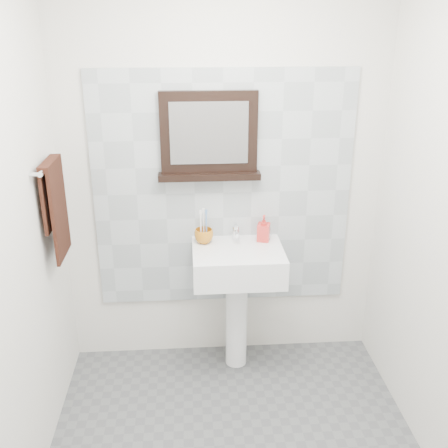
# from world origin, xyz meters

# --- Properties ---
(back_wall) EXTENTS (2.00, 0.01, 2.50)m
(back_wall) POSITION_xyz_m (0.00, 1.10, 1.25)
(back_wall) COLOR silver
(back_wall) RESTS_ON ground
(front_wall) EXTENTS (2.00, 0.01, 2.50)m
(front_wall) POSITION_xyz_m (0.00, -1.10, 1.25)
(front_wall) COLOR silver
(front_wall) RESTS_ON ground
(splashback) EXTENTS (1.60, 0.02, 1.50)m
(splashback) POSITION_xyz_m (0.00, 1.09, 1.15)
(splashback) COLOR #A5AFB3
(splashback) RESTS_ON back_wall
(pedestal_sink) EXTENTS (0.55, 0.44, 0.96)m
(pedestal_sink) POSITION_xyz_m (0.07, 0.87, 0.68)
(pedestal_sink) COLOR white
(pedestal_sink) RESTS_ON ground
(toothbrush_cup) EXTENTS (0.12, 0.12, 0.09)m
(toothbrush_cup) POSITION_xyz_m (-0.13, 0.97, 0.91)
(toothbrush_cup) COLOR #B56B15
(toothbrush_cup) RESTS_ON pedestal_sink
(toothbrushes) EXTENTS (0.05, 0.04, 0.21)m
(toothbrushes) POSITION_xyz_m (-0.13, 0.97, 0.98)
(toothbrushes) COLOR white
(toothbrushes) RESTS_ON toothbrush_cup
(soap_dispenser) EXTENTS (0.09, 0.09, 0.17)m
(soap_dispenser) POSITION_xyz_m (0.25, 0.98, 0.94)
(soap_dispenser) COLOR red
(soap_dispenser) RESTS_ON pedestal_sink
(framed_mirror) EXTENTS (0.62, 0.11, 0.52)m
(framed_mirror) POSITION_xyz_m (-0.09, 1.06, 1.50)
(framed_mirror) COLOR black
(framed_mirror) RESTS_ON back_wall
(towel_bar) EXTENTS (0.07, 0.40, 0.03)m
(towel_bar) POSITION_xyz_m (-0.95, 0.73, 1.44)
(towel_bar) COLOR silver
(towel_bar) RESTS_ON left_wall
(hand_towel) EXTENTS (0.06, 0.30, 0.55)m
(hand_towel) POSITION_xyz_m (-0.94, 0.73, 1.23)
(hand_towel) COLOR black
(hand_towel) RESTS_ON towel_bar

